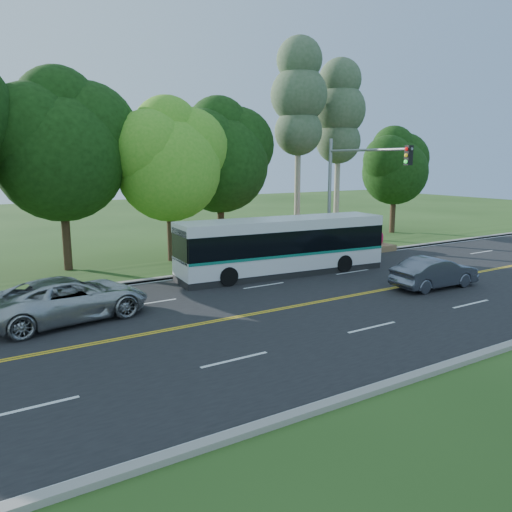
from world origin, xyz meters
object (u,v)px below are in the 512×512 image
traffic_signal (352,180)px  transit_bus (282,247)px  sedan (435,272)px  suv (69,299)px

traffic_signal → transit_bus: traffic_signal is taller
transit_bus → sedan: transit_bus is taller
transit_bus → traffic_signal: bearing=9.0°
traffic_signal → suv: traffic_signal is taller
traffic_signal → suv: 16.41m
traffic_signal → sedan: bearing=-95.1°
transit_bus → sedan: size_ratio=2.60×
traffic_signal → sedan: size_ratio=1.64×
suv → transit_bus: bearing=-87.0°
traffic_signal → transit_bus: 5.88m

